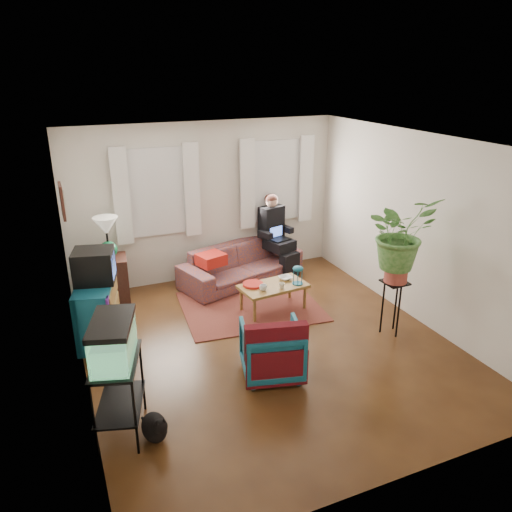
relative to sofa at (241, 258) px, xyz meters
name	(u,v)px	position (x,y,z in m)	size (l,w,h in m)	color
floor	(268,345)	(-0.44, -2.05, -0.41)	(4.50, 5.00, 0.01)	#4F2B14
ceiling	(270,143)	(-0.44, -2.05, 2.19)	(4.50, 5.00, 0.01)	white
wall_back	(206,202)	(-0.44, 0.45, 0.89)	(4.50, 0.01, 2.60)	silver
wall_front	(402,355)	(-0.44, -4.55, 0.89)	(4.50, 0.01, 2.60)	silver
wall_left	(73,281)	(-2.69, -2.05, 0.89)	(0.01, 5.00, 2.60)	silver
wall_right	(418,229)	(1.81, -2.05, 0.89)	(0.01, 5.00, 2.60)	silver
window_left	(157,192)	(-1.24, 0.43, 1.14)	(1.08, 0.04, 1.38)	white
window_right	(275,181)	(0.81, 0.43, 1.14)	(1.08, 0.04, 1.38)	white
curtains_left	(158,193)	(-1.24, 0.35, 1.14)	(1.36, 0.06, 1.50)	white
curtains_right	(277,182)	(0.81, 0.35, 1.14)	(1.36, 0.06, 1.50)	white
picture_frame	(63,201)	(-2.65, -1.20, 1.54)	(0.04, 0.32, 0.40)	#3D2616
area_rug	(250,306)	(-0.23, -0.95, -0.40)	(2.00, 1.60, 0.01)	brown
sofa	(241,258)	(0.00, 0.00, 0.00)	(2.08, 0.82, 0.81)	brown
seated_person	(275,237)	(0.72, 0.22, 0.21)	(0.52, 0.64, 1.24)	black
side_table	(112,279)	(-2.09, 0.08, -0.05)	(0.48, 0.48, 0.71)	#3F2817
table_lamp	(107,239)	(-2.09, 0.08, 0.60)	(0.36, 0.36, 0.65)	white
dresser	(97,312)	(-2.43, -1.04, -0.01)	(0.45, 0.89, 0.80)	navy
crt_tv	(94,266)	(-2.39, -0.96, 0.61)	(0.49, 0.45, 0.43)	black
aquarium_stand	(120,397)	(-2.44, -2.97, 0.00)	(0.41, 0.73, 0.82)	black
aquarium	(113,340)	(-2.44, -2.97, 0.63)	(0.37, 0.67, 0.43)	#7FD899
black_cat	(154,425)	(-2.17, -3.20, -0.25)	(0.24, 0.38, 0.32)	black
armchair	(272,347)	(-0.66, -2.64, -0.06)	(0.68, 0.64, 0.70)	#104F61
serape_throw	(276,349)	(-0.73, -2.90, 0.09)	(0.70, 0.16, 0.57)	#9E0A0A
coffee_table	(273,297)	(0.04, -1.17, -0.21)	(0.97, 0.53, 0.40)	brown
cup_a	(263,288)	(-0.17, -1.28, 0.04)	(0.11, 0.11, 0.09)	white
cup_b	(282,286)	(0.10, -1.32, 0.04)	(0.09, 0.09, 0.08)	beige
bowl	(285,278)	(0.30, -1.06, 0.02)	(0.19, 0.19, 0.05)	white
snack_tray	(253,284)	(-0.23, -1.07, 0.01)	(0.30, 0.30, 0.04)	#B21414
birdcage	(298,275)	(0.39, -1.27, 0.14)	(0.16, 0.16, 0.28)	#115B6B
plant_stand	(392,307)	(1.22, -2.41, -0.03)	(0.32, 0.32, 0.76)	black
potted_plant	(399,244)	(1.22, -2.41, 0.88)	(0.87, 0.75, 0.96)	#599947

